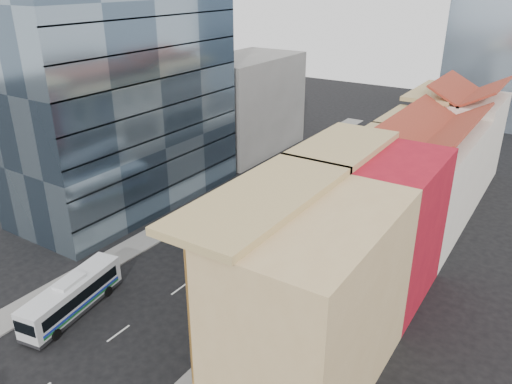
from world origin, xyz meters
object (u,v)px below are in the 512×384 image
Objects in this scene: office_tower at (119,73)px; bus_left_near at (72,296)px; bus_left_far at (230,220)px; shophouse_tan at (313,301)px; bus_right at (313,222)px.

bus_left_near is at bearing -56.20° from office_tower.
shophouse_tan is at bearing -45.78° from bus_left_far.
bus_left_far is at bearing 70.45° from bus_left_near.
office_tower reaches higher than bus_right.
office_tower is at bearing 113.84° from bus_left_near.
bus_left_near is at bearing -105.89° from bus_left_far.
shophouse_tan is at bearing -24.30° from office_tower.
bus_left_far is 0.87× the size of bus_right.
bus_right is at bearing 116.43° from shophouse_tan.
office_tower reaches higher than bus_left_far.
bus_right is (-8.50, 17.10, -4.10)m from shophouse_tan.
office_tower is 25.57m from bus_left_near.
bus_right is (10.41, 21.16, 0.37)m from bus_left_near.
office_tower reaches higher than shophouse_tan.
bus_left_far is (2.91, 17.24, 0.13)m from bus_left_near.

